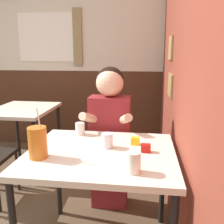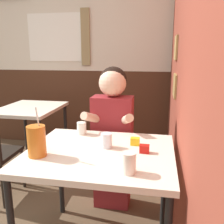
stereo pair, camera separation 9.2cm
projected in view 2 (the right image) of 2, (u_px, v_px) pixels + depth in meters
The scene contains 11 objects.
brick_wall_right at pixel (182, 52), 2.07m from camera, with size 0.08×4.38×2.70m.
back_wall at pixel (87, 52), 3.45m from camera, with size 5.27×0.09×2.70m.
main_table at pixel (100, 161), 1.60m from camera, with size 0.93×0.80×0.74m.
background_table at pixel (30, 115), 2.87m from camera, with size 0.64×0.79×0.74m.
person_seated at pixel (113, 133), 2.14m from camera, with size 0.42×0.42×1.24m.
cocktail_pitcher at pixel (37, 141), 1.48m from camera, with size 0.11×0.11×0.31m.
glass_near_pitcher at pixel (106, 140), 1.63m from camera, with size 0.08×0.08×0.10m.
glass_center at pixel (82, 128), 1.89m from camera, with size 0.07×0.07×0.09m.
glass_far_side at pixel (129, 163), 1.28m from camera, with size 0.08×0.08×0.11m.
condiment_ketchup at pixel (144, 149), 1.55m from camera, with size 0.06×0.04×0.05m.
condiment_mustard at pixel (135, 141), 1.68m from camera, with size 0.06×0.04×0.05m.
Camera 2 is at (0.99, -1.01, 1.35)m, focal length 40.00 mm.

